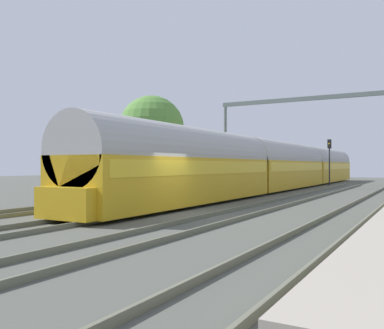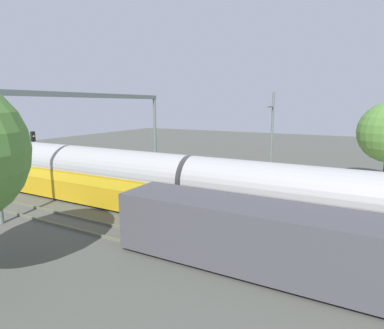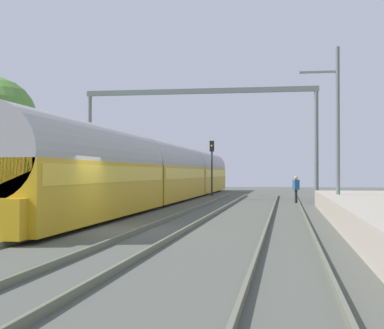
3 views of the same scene
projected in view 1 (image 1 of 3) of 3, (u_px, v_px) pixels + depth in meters
The scene contains 10 objects.
ground at pixel (184, 215), 17.24m from camera, with size 120.00×120.00×0.00m, color #4F5149.
track_far_west at pixel (74, 206), 20.20m from camera, with size 1.52×60.00×0.16m.
track_west at pixel (143, 210), 18.22m from camera, with size 1.52×60.00×0.16m.
track_east at pixel (229, 215), 16.25m from camera, with size 1.52×60.00×0.16m.
track_far_east at pixel (339, 222), 14.28m from camera, with size 1.52×60.00×0.16m.
passenger_train at pixel (284, 166), 35.72m from camera, with size 2.93×49.20×3.82m.
freight_car at pixel (150, 174), 25.67m from camera, with size 2.80×13.00×2.70m.
railway_signal_far at pixel (329, 156), 42.66m from camera, with size 0.36×0.30×4.60m.
catenary_gantry at pixel (312, 119), 35.93m from camera, with size 16.49×0.28×7.86m.
tree_west_background at pixel (152, 128), 37.57m from camera, with size 5.74×5.74×8.16m.
Camera 1 is at (8.73, -14.87, 2.00)m, focal length 39.78 mm.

